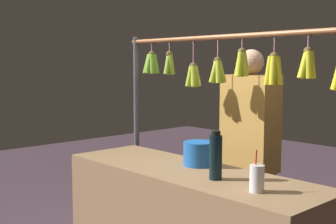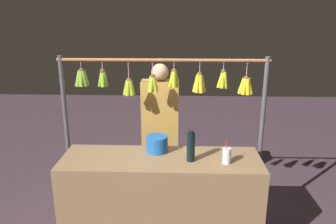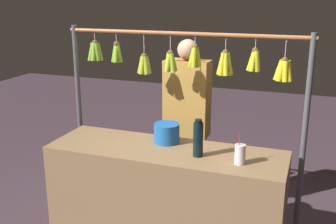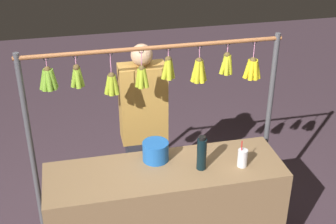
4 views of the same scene
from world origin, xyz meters
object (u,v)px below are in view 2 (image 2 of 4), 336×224
water_bottle (191,147)px  vendor_person (160,139)px  blue_bucket (157,144)px  drink_cup (227,156)px

water_bottle → vendor_person: vendor_person is taller
blue_bucket → drink_cup: bearing=160.0°
water_bottle → drink_cup: water_bottle is taller
water_bottle → drink_cup: size_ratio=1.28×
vendor_person → drink_cup: bearing=129.3°
drink_cup → vendor_person: bearing=-50.7°
blue_bucket → water_bottle: bearing=148.4°
water_bottle → blue_bucket: 0.37m
water_bottle → drink_cup: bearing=173.4°
water_bottle → vendor_person: (0.31, -0.72, -0.22)m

